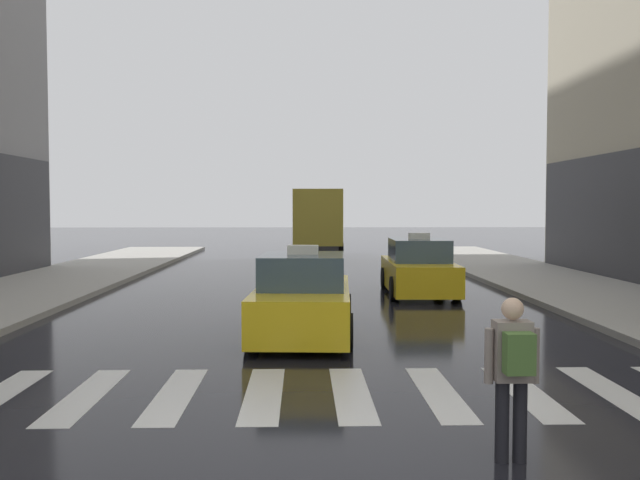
% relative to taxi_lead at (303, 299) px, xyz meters
% --- Properties ---
extents(crosswalk_markings, '(11.30, 2.80, 0.01)m').
position_rel_taxi_lead_xyz_m(crosswalk_markings, '(0.06, -4.21, -0.72)').
color(crosswalk_markings, silver).
rests_on(crosswalk_markings, ground).
extents(taxi_lead, '(2.12, 4.63, 1.80)m').
position_rel_taxi_lead_xyz_m(taxi_lead, '(0.00, 0.00, 0.00)').
color(taxi_lead, yellow).
rests_on(taxi_lead, ground).
extents(taxi_second, '(2.02, 4.58, 1.80)m').
position_rel_taxi_lead_xyz_m(taxi_second, '(3.38, 6.31, 0.00)').
color(taxi_second, yellow).
rests_on(taxi_second, ground).
extents(box_truck, '(2.56, 7.63, 3.35)m').
position_rel_taxi_lead_xyz_m(box_truck, '(0.81, 19.39, 1.13)').
color(box_truck, '#2D2D2D').
rests_on(box_truck, ground).
extents(pedestrian_with_backpack, '(0.55, 0.43, 1.65)m').
position_rel_taxi_lead_xyz_m(pedestrian_with_backpack, '(2.07, -6.77, 0.25)').
color(pedestrian_with_backpack, black).
rests_on(pedestrian_with_backpack, ground).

